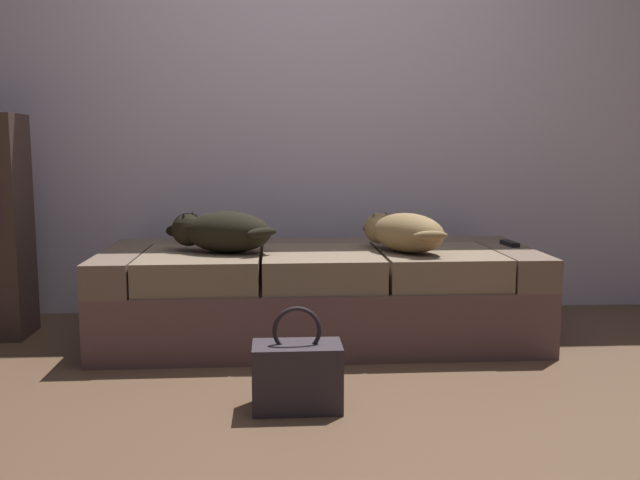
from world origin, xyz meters
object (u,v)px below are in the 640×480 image
(dog_dark, at_px, (221,231))
(handbag, at_px, (297,375))
(couch, at_px, (319,294))
(tv_remote, at_px, (510,243))
(dog_tan, at_px, (403,232))

(dog_dark, height_order, handbag, dog_dark)
(couch, relative_size, tv_remote, 13.87)
(dog_dark, relative_size, dog_tan, 1.10)
(dog_tan, distance_m, handbag, 1.05)
(tv_remote, bearing_deg, couch, 178.68)
(dog_dark, bearing_deg, dog_tan, -2.80)
(dog_dark, bearing_deg, couch, 9.41)
(couch, height_order, tv_remote, tv_remote)
(handbag, bearing_deg, dog_dark, 111.28)
(tv_remote, relative_size, handbag, 0.40)
(couch, relative_size, dog_dark, 3.78)
(dog_tan, height_order, tv_remote, dog_tan)
(couch, bearing_deg, dog_tan, -17.18)
(dog_dark, bearing_deg, handbag, -68.72)
(dog_tan, xyz_separation_m, tv_remote, (0.58, 0.16, -0.08))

